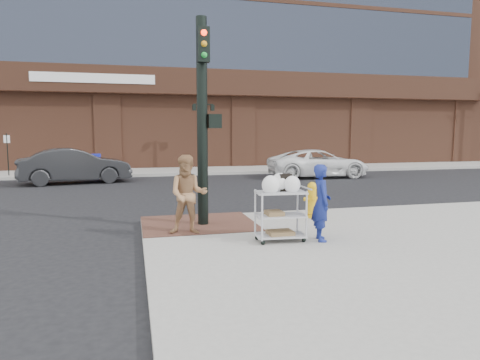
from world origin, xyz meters
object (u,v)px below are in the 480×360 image
object	(u,v)px
pedestrian_tan	(188,195)
utility_cart	(280,211)
sedan_dark	(75,166)
woman_blue	(321,203)
minivan_white	(318,163)
fire_hydrant	(312,199)
traffic_signal_pole	(203,116)
lamp_post	(204,128)

from	to	relation	value
pedestrian_tan	utility_cart	bearing A→B (deg)	-22.27
sedan_dark	woman_blue	bearing A→B (deg)	-164.78
woman_blue	minivan_white	bearing A→B (deg)	-12.31
woman_blue	sedan_dark	bearing A→B (deg)	38.01
minivan_white	fire_hydrant	size ratio (longest dim) A/B	5.57
woman_blue	utility_cart	size ratio (longest dim) A/B	1.14
traffic_signal_pole	fire_hydrant	xyz separation A→B (m)	(2.94, 0.15, -2.19)
traffic_signal_pole	fire_hydrant	size ratio (longest dim) A/B	5.22
traffic_signal_pole	sedan_dark	distance (m)	12.11
lamp_post	woman_blue	xyz separation A→B (m)	(-0.33, -17.37, -1.66)
lamp_post	fire_hydrant	bearing A→B (deg)	-88.24
lamp_post	pedestrian_tan	size ratio (longest dim) A/B	2.24
lamp_post	sedan_dark	world-z (taller)	lamp_post
traffic_signal_pole	fire_hydrant	world-z (taller)	traffic_signal_pole
utility_cart	woman_blue	bearing A→B (deg)	-10.01
sedan_dark	fire_hydrant	distance (m)	13.18
utility_cart	sedan_dark	bearing A→B (deg)	113.31
sedan_dark	minivan_white	size ratio (longest dim) A/B	0.94
sedan_dark	utility_cart	distance (m)	14.28
woman_blue	pedestrian_tan	world-z (taller)	pedestrian_tan
lamp_post	traffic_signal_pole	bearing A→B (deg)	-99.24
fire_hydrant	lamp_post	bearing A→B (deg)	91.76
lamp_post	pedestrian_tan	xyz separation A→B (m)	(-2.98, -16.10, -1.57)
sedan_dark	fire_hydrant	bearing A→B (deg)	-157.28
minivan_white	woman_blue	bearing A→B (deg)	158.44
traffic_signal_pole	sedan_dark	size ratio (longest dim) A/B	0.99
sedan_dark	minivan_white	distance (m)	12.30
woman_blue	minivan_white	world-z (taller)	woman_blue
traffic_signal_pole	woman_blue	bearing A→B (deg)	-44.89
traffic_signal_pole	utility_cart	size ratio (longest dim) A/B	3.51
lamp_post	minivan_white	size ratio (longest dim) A/B	0.75
traffic_signal_pole	utility_cart	bearing A→B (deg)	-56.98
pedestrian_tan	utility_cart	world-z (taller)	pedestrian_tan
minivan_white	fire_hydrant	bearing A→B (deg)	157.38
woman_blue	fire_hydrant	size ratio (longest dim) A/B	1.69
minivan_white	pedestrian_tan	bearing A→B (deg)	146.63
sedan_dark	utility_cart	world-z (taller)	sedan_dark
pedestrian_tan	fire_hydrant	size ratio (longest dim) A/B	1.86
lamp_post	traffic_signal_pole	world-z (taller)	traffic_signal_pole
woman_blue	minivan_white	xyz separation A→B (m)	(5.79, 12.87, -0.22)
traffic_signal_pole	fire_hydrant	distance (m)	3.67
woman_blue	pedestrian_tan	bearing A→B (deg)	76.29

